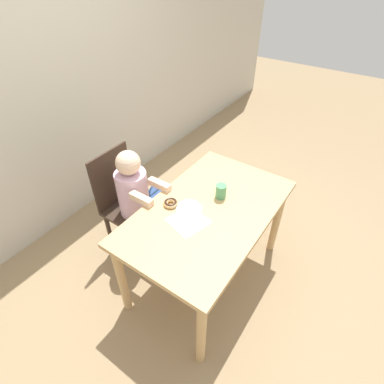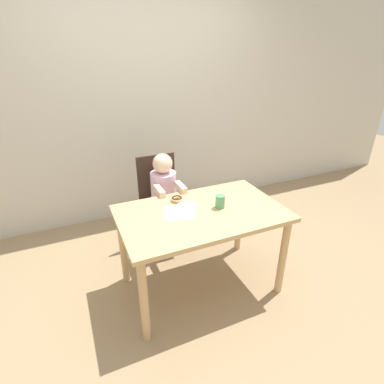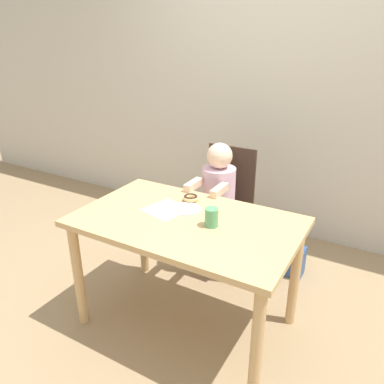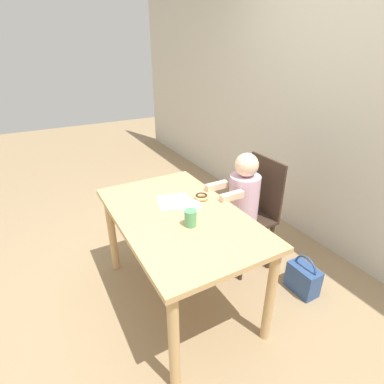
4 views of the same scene
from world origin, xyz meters
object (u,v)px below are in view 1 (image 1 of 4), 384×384
Objects in this scene: chair at (126,204)px; cup at (221,191)px; handbag at (156,199)px; child_figure at (135,206)px; donut at (171,203)px.

chair reaches higher than cup.
cup is at bearing -105.54° from handbag.
child_figure is 0.72m from cup.
child_figure reaches higher than chair.
chair is 0.63m from handbag.
donut is at bearing -91.50° from chair.
chair is at bearing -165.35° from handbag.
chair is at bearing 109.38° from cup.
cup is at bearing -41.66° from donut.
donut is (-0.01, -0.38, 0.23)m from child_figure.
handbag is 3.09× the size of cup.
donut is 1.02m from handbag.
chair is 0.93× the size of child_figure.
donut is 0.96× the size of cup.
child_figure is (0.00, -0.11, 0.03)m from chair.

